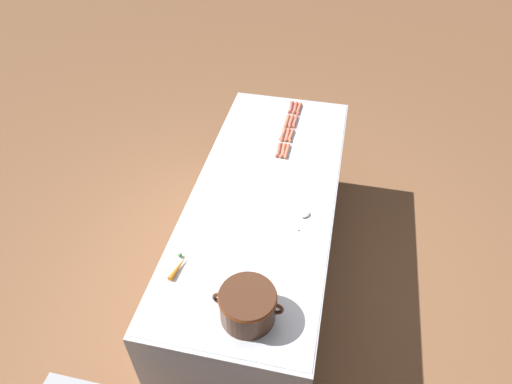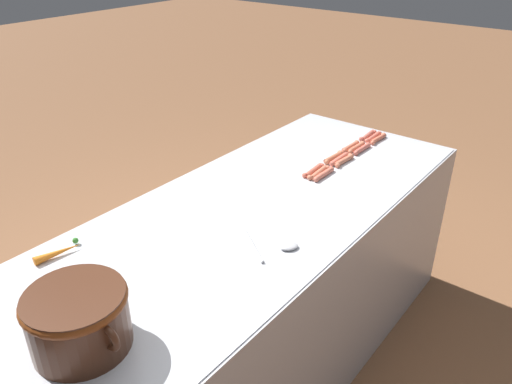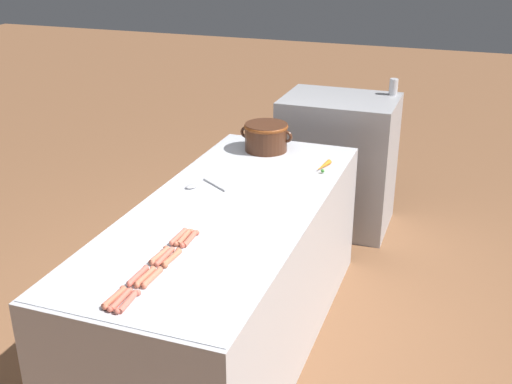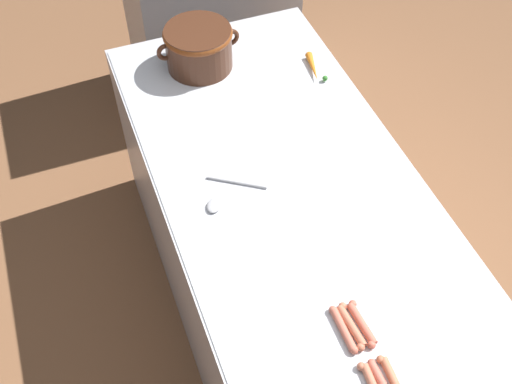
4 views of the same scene
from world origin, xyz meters
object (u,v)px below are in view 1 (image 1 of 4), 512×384
object	(u,v)px
hot_dog_4	(295,108)
hot_dog_6	(287,135)
hot_dog_1	(295,121)
hot_dog_7	(283,151)
hot_dog_0	(299,109)
hot_dog_3	(287,151)
hot_dog_9	(287,121)
hot_dog_8	(291,107)
serving_spoon	(299,216)
carrot	(178,267)
bean_pot	(248,304)
hot_dog_11	(279,150)
hot_dog_5	(291,121)
hot_dog_2	(291,135)
hot_dog_10	(283,134)

from	to	relation	value
hot_dog_4	hot_dog_6	bearing A→B (deg)	89.73
hot_dog_1	hot_dog_7	bearing A→B (deg)	85.85
hot_dog_0	hot_dog_3	xyz separation A→B (m)	(0.00, 0.56, 0.00)
hot_dog_0	hot_dog_9	bearing A→B (deg)	70.54
hot_dog_0	hot_dog_8	xyz separation A→B (m)	(0.07, -0.01, 0.00)
hot_dog_3	hot_dog_8	xyz separation A→B (m)	(0.06, -0.57, 0.00)
hot_dog_3	serving_spoon	size ratio (longest dim) A/B	0.68
hot_dog_8	hot_dog_0	bearing A→B (deg)	172.84
hot_dog_3	carrot	xyz separation A→B (m)	(0.41, 1.14, 0.00)
hot_dog_9	hot_dog_6	bearing A→B (deg)	100.67
hot_dog_1	hot_dog_7	world-z (taller)	same
hot_dog_7	hot_dog_4	bearing A→B (deg)	-90.01
bean_pot	carrot	bearing A→B (deg)	-25.01
hot_dog_6	hot_dog_11	xyz separation A→B (m)	(0.03, 0.19, 0.00)
hot_dog_11	bean_pot	xyz separation A→B (m)	(-0.08, 1.34, 0.09)
hot_dog_5	carrot	distance (m)	1.56
hot_dog_3	hot_dog_7	distance (m)	0.03
hot_dog_5	hot_dog_3	bearing A→B (deg)	94.84
serving_spoon	hot_dog_6	bearing A→B (deg)	-75.91
hot_dog_0	hot_dog_2	bearing A→B (deg)	89.12
hot_dog_6	hot_dog_3	bearing A→B (deg)	98.50
hot_dog_8	hot_dog_4	bearing A→B (deg)	176.60
hot_dog_9	hot_dog_10	distance (m)	0.18
hot_dog_7	hot_dog_2	bearing A→B (deg)	-97.55
hot_dog_1	hot_dog_0	bearing A→B (deg)	-91.17
hot_dog_6	hot_dog_10	xyz separation A→B (m)	(0.03, 0.00, 0.00)
hot_dog_2	hot_dog_8	world-z (taller)	same
hot_dog_5	carrot	bearing A→B (deg)	75.86
serving_spoon	hot_dog_1	bearing A→B (deg)	-80.11
hot_dog_8	hot_dog_6	bearing A→B (deg)	95.07
hot_dog_1	hot_dog_2	size ratio (longest dim) A/B	1.00
hot_dog_8	carrot	bearing A→B (deg)	78.36
hot_dog_3	hot_dog_10	distance (m)	0.20
hot_dog_6	carrot	bearing A→B (deg)	73.90
hot_dog_5	hot_dog_0	bearing A→B (deg)	-101.15
hot_dog_3	hot_dog_7	xyz separation A→B (m)	(0.03, 0.00, 0.00)
bean_pot	carrot	xyz separation A→B (m)	(0.44, -0.20, -0.09)
carrot	hot_dog_4	bearing A→B (deg)	-102.77
hot_dog_7	carrot	distance (m)	1.20
hot_dog_0	bean_pot	xyz separation A→B (m)	(-0.02, 1.90, 0.09)
hot_dog_11	carrot	world-z (taller)	carrot
hot_dog_10	serving_spoon	distance (m)	0.84
hot_dog_2	hot_dog_4	size ratio (longest dim) A/B	1.00
hot_dog_2	hot_dog_4	world-z (taller)	same
hot_dog_8	hot_dog_11	bearing A→B (deg)	90.21
hot_dog_6	hot_dog_8	world-z (taller)	same
hot_dog_7	hot_dog_9	xyz separation A→B (m)	(0.04, -0.37, 0.00)
hot_dog_1	hot_dog_10	xyz separation A→B (m)	(0.06, 0.19, 0.00)
hot_dog_11	serving_spoon	size ratio (longest dim) A/B	0.68
hot_dog_0	carrot	size ratio (longest dim) A/B	0.92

